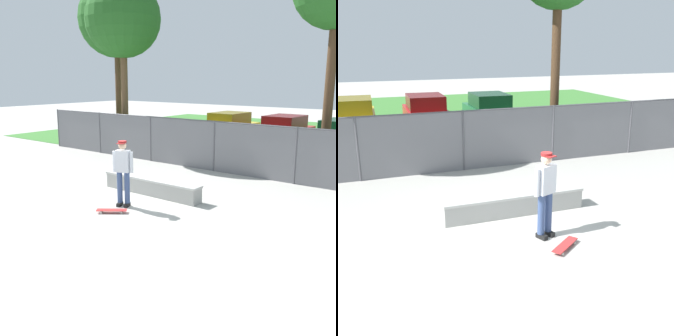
% 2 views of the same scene
% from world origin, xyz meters
% --- Properties ---
extents(ground_plane, '(80.00, 80.00, 0.00)m').
position_xyz_m(ground_plane, '(0.00, 0.00, 0.00)').
color(ground_plane, '#ADAAA3').
extents(grass_strip, '(31.04, 20.00, 0.02)m').
position_xyz_m(grass_strip, '(0.00, 15.14, 0.01)').
color(grass_strip, '#3D7A33').
rests_on(grass_strip, ground).
extents(concrete_ledge, '(3.48, 0.48, 0.51)m').
position_xyz_m(concrete_ledge, '(0.18, 0.91, 0.26)').
color(concrete_ledge, '#999993').
rests_on(concrete_ledge, ground).
extents(skateboarder, '(0.57, 0.38, 1.84)m').
position_xyz_m(skateboarder, '(0.32, -0.45, 1.03)').
color(skateboarder, black).
rests_on(skateboarder, ground).
extents(skateboard, '(0.76, 0.64, 0.09)m').
position_xyz_m(skateboard, '(0.48, -1.07, 0.07)').
color(skateboard, red).
rests_on(skateboard, ground).
extents(chainlink_fence, '(19.11, 0.07, 1.93)m').
position_xyz_m(chainlink_fence, '(0.00, 4.84, 1.05)').
color(chainlink_fence, '#4C4C51').
rests_on(chainlink_fence, ground).
extents(car_yellow, '(2.13, 4.26, 1.66)m').
position_xyz_m(car_yellow, '(-3.16, 11.48, 0.84)').
color(car_yellow, gold).
rests_on(car_yellow, ground).
extents(car_red, '(2.13, 4.26, 1.66)m').
position_xyz_m(car_red, '(0.02, 11.54, 0.84)').
color(car_red, '#B21E1E').
rests_on(car_red, ground).
extents(car_green, '(2.13, 4.26, 1.66)m').
position_xyz_m(car_green, '(2.98, 11.04, 0.84)').
color(car_green, '#1E6638').
rests_on(car_green, ground).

